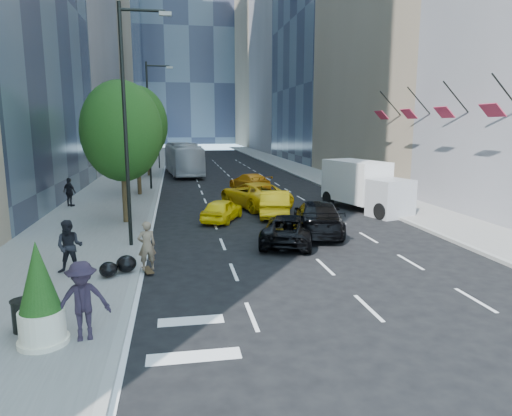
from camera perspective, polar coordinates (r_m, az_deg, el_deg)
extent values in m
plane|color=black|center=(17.39, 5.47, -7.51)|extent=(160.00, 160.00, 0.00)
cube|color=slate|center=(46.45, -15.56, 3.54)|extent=(6.00, 120.00, 0.15)
cube|color=slate|center=(48.45, 7.46, 4.11)|extent=(4.00, 120.00, 0.15)
cube|color=#282D3F|center=(112.09, -20.36, 22.53)|extent=(20.00, 28.00, 60.00)
cube|color=#807058|center=(118.61, 3.22, 19.96)|extent=(20.00, 24.00, 50.00)
cylinder|color=black|center=(20.03, -16.02, 9.49)|extent=(0.16, 0.16, 10.00)
cylinder|color=black|center=(20.47, -14.02, 22.87)|extent=(1.80, 0.12, 0.12)
cube|color=#99998C|center=(20.41, -11.27, 22.71)|extent=(0.50, 0.22, 0.15)
cylinder|color=black|center=(37.99, -13.26, 9.87)|extent=(0.16, 0.16, 10.00)
cylinder|color=black|center=(38.21, -12.16, 16.99)|extent=(1.80, 0.12, 0.12)
cube|color=#99998C|center=(38.19, -10.74, 16.89)|extent=(0.50, 0.22, 0.15)
cylinder|color=#322613|center=(25.34, -16.07, 1.82)|extent=(0.30, 0.30, 3.15)
ellipsoid|color=#18360E|center=(25.08, -16.45, 9.19)|extent=(4.20, 4.20, 5.25)
cylinder|color=#322613|center=(35.21, -14.43, 4.40)|extent=(0.30, 0.30, 3.38)
ellipsoid|color=#18360E|center=(35.04, -14.70, 10.07)|extent=(4.50, 4.50, 5.62)
cylinder|color=#322613|center=(48.15, -13.29, 5.72)|extent=(0.30, 0.30, 2.93)
ellipsoid|color=#18360E|center=(48.01, -13.44, 9.31)|extent=(3.90, 3.90, 4.88)
cylinder|color=black|center=(56.02, -12.07, 7.56)|extent=(0.14, 0.14, 5.20)
imported|color=black|center=(55.97, -12.14, 9.19)|extent=(2.48, 0.53, 1.00)
cylinder|color=black|center=(25.38, 28.79, 12.59)|extent=(1.75, 0.08, 1.75)
cube|color=maroon|center=(24.94, 27.43, 10.80)|extent=(0.64, 1.30, 0.64)
cylinder|color=black|center=(28.62, 23.71, 12.60)|extent=(1.75, 0.08, 1.75)
cube|color=maroon|center=(28.24, 22.46, 11.00)|extent=(0.64, 1.30, 0.64)
cylinder|color=black|center=(32.04, 19.68, 12.54)|extent=(1.75, 0.08, 1.75)
cube|color=maroon|center=(31.70, 18.55, 11.10)|extent=(0.64, 1.30, 0.64)
cylinder|color=black|center=(35.58, 16.45, 12.45)|extent=(1.75, 0.08, 1.75)
cube|color=maroon|center=(35.28, 15.41, 11.14)|extent=(0.64, 1.30, 0.64)
imported|color=#78624B|center=(17.00, -13.48, -5.01)|extent=(0.75, 0.60, 1.80)
imported|color=black|center=(20.75, 4.14, -2.62)|extent=(3.66, 5.26, 1.33)
imported|color=black|center=(22.71, 7.73, -1.15)|extent=(3.55, 6.03, 1.64)
imported|color=yellow|center=(25.50, -4.26, -0.23)|extent=(2.93, 4.02, 1.27)
imported|color=#E9AF0C|center=(26.81, 2.37, 0.62)|extent=(2.61, 4.94, 1.55)
imported|color=#EDB40C|center=(29.70, -0.24, 1.69)|extent=(4.51, 6.50, 1.65)
imported|color=orange|center=(37.20, -0.79, 3.28)|extent=(3.25, 5.23, 1.41)
imported|color=#B5B8BC|center=(49.69, -9.10, 6.09)|extent=(4.04, 12.33, 3.37)
cube|color=silver|center=(29.99, 12.35, 3.33)|extent=(3.41, 4.84, 2.57)
cube|color=gray|center=(27.65, 16.45, 1.17)|extent=(2.63, 2.43, 2.19)
cylinder|color=black|center=(26.82, 15.36, -0.40)|extent=(0.58, 1.01, 0.95)
cylinder|color=black|center=(28.16, 18.41, -0.06)|extent=(0.58, 1.01, 0.95)
cylinder|color=black|center=(30.78, 9.05, 1.21)|extent=(0.58, 1.01, 0.95)
cylinder|color=black|center=(31.96, 11.98, 1.45)|extent=(0.58, 1.01, 0.95)
imported|color=black|center=(17.38, -22.27, -4.49)|extent=(0.97, 0.78, 1.90)
imported|color=black|center=(31.45, -22.26, 1.85)|extent=(1.13, 1.02, 1.84)
imported|color=black|center=(11.99, -20.86, -10.80)|extent=(1.38, 0.92, 1.98)
cylinder|color=black|center=(13.27, -27.08, -11.93)|extent=(0.53, 0.53, 0.80)
cylinder|color=#ECE3C4|center=(12.36, -25.13, -13.30)|extent=(1.06, 1.06, 0.85)
cone|color=#18360E|center=(11.93, -25.60, -7.68)|extent=(0.95, 0.95, 1.69)
ellipsoid|color=black|center=(16.98, -15.91, -6.72)|extent=(0.71, 0.78, 0.61)
ellipsoid|color=black|center=(16.64, -17.97, -7.32)|extent=(0.62, 0.69, 0.53)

